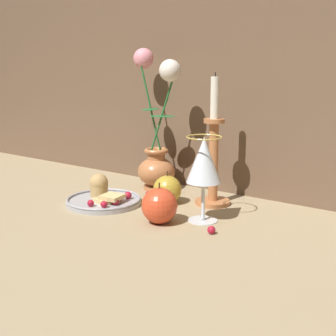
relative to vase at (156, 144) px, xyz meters
name	(u,v)px	position (x,y,z in m)	size (l,w,h in m)	color
ground_plane	(158,210)	(0.12, -0.15, -0.13)	(2.40, 2.40, 0.00)	#9E8966
vase	(156,144)	(0.00, 0.00, 0.00)	(0.17, 0.10, 0.38)	#B77042
plate_with_pastries	(103,197)	(-0.03, -0.19, -0.11)	(0.19, 0.19, 0.07)	#A3A3A8
wine_glass	(204,163)	(0.24, -0.15, 0.00)	(0.08, 0.08, 0.19)	silver
candlestick	(213,160)	(0.20, -0.03, -0.02)	(0.09, 0.09, 0.32)	#B77042
apple_beside_vase	(167,190)	(0.10, -0.09, -0.09)	(0.07, 0.07, 0.08)	#B2932D
apple_near_glass	(159,206)	(0.18, -0.22, -0.09)	(0.08, 0.08, 0.09)	#D14223
berry_near_plate	(148,194)	(0.03, -0.07, -0.12)	(0.02, 0.02, 0.02)	#AD192D
berry_front_center	(162,210)	(0.14, -0.16, -0.12)	(0.01, 0.01, 0.01)	#AD192D
berry_by_glass_stem	(211,230)	(0.30, -0.21, -0.12)	(0.02, 0.02, 0.02)	#AD192D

